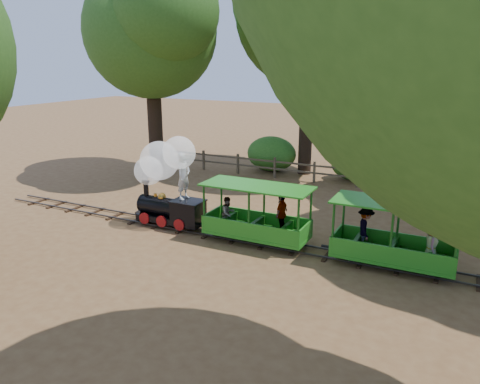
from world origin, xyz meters
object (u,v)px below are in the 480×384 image
at_px(locomotive, 165,175).
at_px(fence, 335,173).
at_px(carriage_rear, 390,240).
at_px(carriage_front, 257,220).

height_order(locomotive, fence, locomotive).
xyz_separation_m(locomotive, carriage_rear, (7.49, -0.05, -1.02)).
distance_m(carriage_front, fence, 7.98).
distance_m(locomotive, carriage_rear, 7.56).
bearing_deg(carriage_front, fence, 87.76).
bearing_deg(locomotive, fence, 64.55).
height_order(locomotive, carriage_front, locomotive).
bearing_deg(carriage_rear, carriage_front, -179.96).
relative_size(carriage_front, fence, 0.19).
distance_m(locomotive, fence, 8.86).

